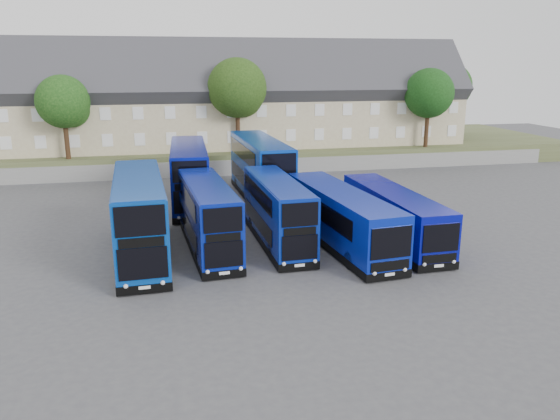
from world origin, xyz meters
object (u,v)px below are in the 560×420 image
(tree_mid, at_px, (238,90))
(tree_far, at_px, (449,88))
(dd_front_mid, at_px, (208,218))
(dd_front_left, at_px, (140,218))
(tree_east, at_px, (430,95))
(coach_east_a, at_px, (341,219))
(tree_west, at_px, (65,104))

(tree_mid, height_order, tree_far, tree_mid)
(dd_front_mid, bearing_deg, tree_far, 39.63)
(dd_front_left, bearing_deg, tree_east, 35.74)
(dd_front_left, relative_size, coach_east_a, 0.93)
(dd_front_left, height_order, tree_mid, tree_mid)
(dd_front_mid, height_order, tree_east, tree_east)
(tree_east, bearing_deg, tree_mid, 178.57)
(dd_front_mid, height_order, coach_east_a, dd_front_mid)
(dd_front_left, xyz_separation_m, coach_east_a, (11.63, -0.52, -0.60))
(coach_east_a, relative_size, tree_far, 1.43)
(dd_front_mid, xyz_separation_m, tree_mid, (5.12, 23.24, 6.13))
(dd_front_mid, relative_size, tree_far, 1.16)
(tree_east, bearing_deg, tree_far, 49.40)
(dd_front_mid, xyz_separation_m, coach_east_a, (7.81, -0.81, -0.30))
(coach_east_a, xyz_separation_m, tree_west, (-18.69, 23.55, 5.42))
(tree_far, bearing_deg, tree_mid, -165.96)
(tree_east, relative_size, tree_far, 0.94)
(tree_east, xyz_separation_m, tree_far, (6.00, 7.00, 0.34))
(coach_east_a, distance_m, tree_east, 29.78)
(dd_front_left, height_order, tree_east, tree_east)
(tree_far, bearing_deg, tree_east, -130.60)
(dd_front_left, relative_size, tree_mid, 1.26)
(coach_east_a, distance_m, tree_far, 38.90)
(dd_front_left, relative_size, dd_front_mid, 1.15)
(dd_front_left, height_order, coach_east_a, dd_front_left)
(tree_west, height_order, tree_mid, tree_mid)
(tree_west, bearing_deg, dd_front_mid, -64.43)
(dd_front_mid, distance_m, tree_mid, 24.57)
(coach_east_a, bearing_deg, dd_front_left, 171.58)
(tree_east, bearing_deg, tree_west, -180.00)
(coach_east_a, height_order, tree_east, tree_east)
(dd_front_mid, xyz_separation_m, tree_west, (-10.88, 22.74, 5.11))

